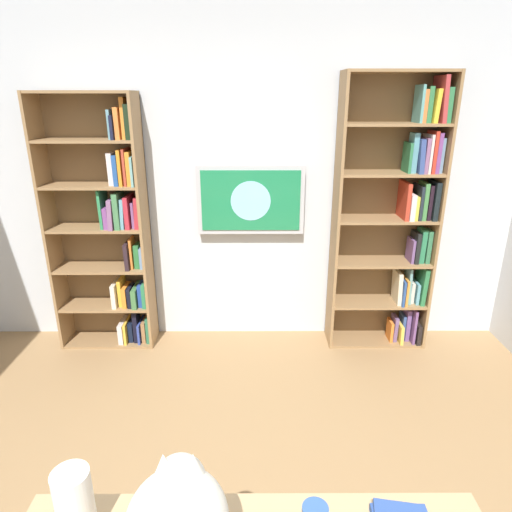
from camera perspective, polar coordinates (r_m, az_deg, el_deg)
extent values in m
cube|color=silver|center=(3.58, -1.89, 9.79)|extent=(4.52, 0.06, 2.70)
cube|color=#937047|center=(3.73, 21.94, 4.42)|extent=(0.02, 0.28, 2.15)
cube|color=#937047|center=(3.51, 10.21, 4.68)|extent=(0.02, 0.28, 2.15)
cube|color=brown|center=(3.73, 15.70, 5.12)|extent=(0.79, 0.01, 2.15)
cube|color=#937047|center=(4.00, 14.78, -10.28)|extent=(0.75, 0.27, 0.02)
cube|color=#937047|center=(3.84, 15.24, -5.68)|extent=(0.75, 0.27, 0.02)
cube|color=#937047|center=(3.71, 15.73, -0.72)|extent=(0.75, 0.27, 0.02)
cube|color=#937047|center=(3.60, 16.25, 4.57)|extent=(0.75, 0.27, 0.02)
cube|color=#937047|center=(3.53, 16.80, 10.13)|extent=(0.75, 0.27, 0.02)
cube|color=#937047|center=(3.49, 17.40, 15.86)|extent=(0.75, 0.27, 0.02)
cube|color=#937047|center=(3.49, 18.03, 21.65)|extent=(0.75, 0.27, 0.02)
cube|color=black|center=(4.05, 19.75, -8.93)|extent=(0.03, 0.23, 0.17)
cube|color=#714A80|center=(4.02, 19.29, -8.08)|extent=(0.02, 0.23, 0.30)
cube|color=#71518F|center=(4.01, 18.75, -8.17)|extent=(0.03, 0.12, 0.29)
cube|color=#35508B|center=(4.02, 18.21, -8.53)|extent=(0.02, 0.13, 0.23)
cube|color=#E4BE47|center=(4.00, 17.85, -9.10)|extent=(0.03, 0.21, 0.16)
cube|color=slate|center=(3.99, 17.31, -8.73)|extent=(0.04, 0.13, 0.21)
cube|color=orange|center=(3.98, 16.81, -9.06)|extent=(0.02, 0.14, 0.17)
cube|color=#2D7745|center=(3.88, 20.42, -3.32)|extent=(0.04, 0.22, 0.31)
cube|color=#60A0B0|center=(3.88, 19.78, -4.33)|extent=(0.02, 0.16, 0.17)
cube|color=beige|center=(3.88, 19.20, -4.23)|extent=(0.03, 0.15, 0.18)
cube|color=#699C9E|center=(3.83, 18.91, -3.46)|extent=(0.03, 0.15, 0.31)
cube|color=orange|center=(3.84, 18.41, -4.06)|extent=(0.02, 0.22, 0.22)
cube|color=#2A4C8D|center=(3.83, 18.05, -4.14)|extent=(0.02, 0.23, 0.21)
cube|color=beige|center=(3.82, 17.67, -3.73)|extent=(0.04, 0.19, 0.27)
cube|color=#34744D|center=(3.76, 21.08, 1.24)|extent=(0.03, 0.13, 0.26)
cube|color=#2C7D52|center=(3.75, 20.40, 1.34)|extent=(0.04, 0.14, 0.27)
cube|color=black|center=(3.74, 19.73, 1.17)|extent=(0.03, 0.18, 0.24)
cube|color=#6D4E81|center=(3.74, 19.23, 0.76)|extent=(0.02, 0.16, 0.19)
cube|color=black|center=(3.67, 21.76, 6.70)|extent=(0.04, 0.20, 0.29)
cube|color=black|center=(3.68, 21.02, 6.63)|extent=(0.03, 0.20, 0.27)
cube|color=#417F44|center=(3.64, 20.60, 6.70)|extent=(0.03, 0.17, 0.28)
cube|color=#1F2730|center=(3.65, 20.00, 6.61)|extent=(0.02, 0.22, 0.26)
cube|color=gold|center=(3.63, 19.61, 5.98)|extent=(0.03, 0.17, 0.18)
cube|color=silver|center=(3.62, 19.04, 6.15)|extent=(0.04, 0.22, 0.20)
cube|color=#B23724|center=(3.61, 18.47, 6.85)|extent=(0.03, 0.24, 0.28)
cube|color=#6D8FB0|center=(3.63, 22.42, 11.92)|extent=(0.03, 0.15, 0.25)
cube|color=#7A428A|center=(3.61, 22.01, 12.24)|extent=(0.03, 0.19, 0.29)
cube|color=red|center=(3.58, 21.59, 12.34)|extent=(0.03, 0.18, 0.30)
cube|color=beige|center=(3.59, 21.08, 12.22)|extent=(0.02, 0.20, 0.28)
cube|color=#86587E|center=(3.57, 20.68, 12.03)|extent=(0.03, 0.20, 0.25)
cube|color=#354A88|center=(3.57, 20.06, 12.05)|extent=(0.05, 0.22, 0.25)
cube|color=#5A9AA8|center=(3.55, 19.51, 12.40)|extent=(0.04, 0.12, 0.29)
cube|color=#2C7146|center=(3.55, 18.85, 11.90)|extent=(0.02, 0.17, 0.22)
cube|color=#34834E|center=(3.61, 23.06, 17.40)|extent=(0.04, 0.21, 0.24)
cube|color=#B03939|center=(3.58, 22.58, 18.10)|extent=(0.04, 0.23, 0.32)
cube|color=yellow|center=(3.58, 21.76, 17.48)|extent=(0.04, 0.22, 0.23)
cube|color=#337947|center=(3.56, 21.11, 17.68)|extent=(0.03, 0.15, 0.25)
cube|color=orange|center=(3.54, 20.61, 17.57)|extent=(0.03, 0.14, 0.23)
cube|color=#5BA19E|center=(3.54, 20.17, 17.87)|extent=(0.02, 0.18, 0.26)
cube|color=#937047|center=(3.58, -14.09, 3.54)|extent=(0.02, 0.28, 2.01)
cube|color=#937047|center=(3.82, -24.87, 3.30)|extent=(0.02, 0.28, 2.01)
cube|color=brown|center=(3.80, -19.02, 4.00)|extent=(0.76, 0.01, 2.01)
cube|color=#937047|center=(4.06, -18.03, -10.17)|extent=(0.71, 0.27, 0.02)
cube|color=#937047|center=(3.91, -18.54, -5.94)|extent=(0.71, 0.27, 0.02)
cube|color=#937047|center=(3.78, -19.08, -1.40)|extent=(0.71, 0.27, 0.02)
cube|color=#937047|center=(3.68, -19.66, 3.43)|extent=(0.71, 0.27, 0.02)
cube|color=#937047|center=(3.61, -20.26, 8.48)|extent=(0.71, 0.27, 0.02)
cube|color=#937047|center=(3.57, -20.91, 13.71)|extent=(0.71, 0.27, 0.02)
cube|color=#937047|center=(3.55, -21.59, 19.01)|extent=(0.71, 0.27, 0.02)
cube|color=#2F6E4C|center=(3.91, -13.51, -8.86)|extent=(0.03, 0.18, 0.22)
cube|color=#9C6D45|center=(3.92, -14.05, -9.15)|extent=(0.03, 0.15, 0.18)
cube|color=#31449A|center=(3.94, -14.53, -9.18)|extent=(0.02, 0.21, 0.17)
cube|color=black|center=(3.91, -15.07, -8.53)|extent=(0.04, 0.13, 0.28)
cube|color=black|center=(3.97, -15.58, -9.07)|extent=(0.04, 0.16, 0.17)
cube|color=yellow|center=(3.97, -16.13, -9.05)|extent=(0.02, 0.22, 0.18)
cube|color=silver|center=(3.99, -16.65, -9.06)|extent=(0.04, 0.22, 0.17)
cube|color=#2C7B4D|center=(3.77, -13.92, -4.54)|extent=(0.03, 0.22, 0.20)
cube|color=#24449A|center=(3.77, -14.48, -4.73)|extent=(0.03, 0.15, 0.19)
cube|color=#427642|center=(3.80, -15.06, -4.84)|extent=(0.04, 0.24, 0.16)
cube|color=black|center=(3.80, -15.73, -4.88)|extent=(0.03, 0.17, 0.17)
cube|color=orange|center=(3.81, -16.30, -4.81)|extent=(0.04, 0.18, 0.17)
cube|color=gold|center=(3.83, -16.82, -4.30)|extent=(0.03, 0.17, 0.22)
cube|color=beige|center=(3.84, -17.43, -4.48)|extent=(0.03, 0.23, 0.20)
cube|color=#6C8CB2|center=(3.65, -14.36, -0.13)|extent=(0.03, 0.13, 0.17)
cube|color=#2F743B|center=(3.66, -14.90, 0.10)|extent=(0.04, 0.13, 0.19)
cube|color=orange|center=(3.65, -15.58, 0.44)|extent=(0.02, 0.13, 0.24)
cube|color=#2B1D24|center=(3.67, -15.98, 0.23)|extent=(0.03, 0.21, 0.21)
cube|color=#B92C37|center=(3.55, -14.84, 5.55)|extent=(0.04, 0.18, 0.24)
cube|color=#7E558C|center=(3.57, -15.36, 5.19)|extent=(0.02, 0.13, 0.20)
cube|color=#B32937|center=(3.57, -15.96, 5.56)|extent=(0.03, 0.21, 0.25)
cube|color=#659FB4|center=(3.58, -16.54, 5.39)|extent=(0.04, 0.18, 0.23)
cube|color=#437C4D|center=(3.58, -17.20, 5.69)|extent=(0.04, 0.20, 0.28)
cube|color=slate|center=(3.59, -17.83, 5.32)|extent=(0.04, 0.23, 0.23)
cube|color=#7F4689|center=(3.63, -18.36, 4.87)|extent=(0.03, 0.21, 0.16)
cube|color=#2C834D|center=(3.63, -19.01, 5.84)|extent=(0.03, 0.19, 0.30)
cube|color=#6BA29F|center=(3.47, -15.26, 10.58)|extent=(0.02, 0.23, 0.22)
cube|color=orange|center=(3.48, -15.78, 10.83)|extent=(0.03, 0.17, 0.25)
cube|color=#B13F2B|center=(3.49, -16.26, 10.97)|extent=(0.02, 0.18, 0.27)
cube|color=orange|center=(3.49, -16.82, 10.86)|extent=(0.02, 0.18, 0.26)
cube|color=#234D93|center=(3.52, -17.31, 10.56)|extent=(0.03, 0.18, 0.22)
cube|color=silver|center=(3.53, -17.98, 10.63)|extent=(0.04, 0.13, 0.24)
cube|color=black|center=(3.45, -15.92, 16.26)|extent=(0.04, 0.17, 0.24)
cube|color=orange|center=(3.48, -16.47, 16.62)|extent=(0.03, 0.14, 0.29)
cube|color=orange|center=(3.47, -17.21, 15.98)|extent=(0.03, 0.15, 0.22)
cube|color=black|center=(3.49, -17.65, 15.51)|extent=(0.02, 0.21, 0.17)
cube|color=#679DAA|center=(3.50, -18.09, 15.79)|extent=(0.02, 0.14, 0.21)
cube|color=#B7B7BC|center=(3.53, -0.68, 7.22)|extent=(0.85, 0.06, 0.55)
cube|color=#1E7F4C|center=(3.50, -0.69, 7.10)|extent=(0.78, 0.01, 0.48)
cylinder|color=#8CCCEA|center=(3.49, -0.69, 7.08)|extent=(0.31, 0.00, 0.31)
sphere|color=silver|center=(1.36, -9.75, -26.62)|extent=(0.14, 0.14, 0.14)
cone|color=silver|center=(1.31, -8.02, -25.11)|extent=(0.06, 0.06, 0.08)
cone|color=silver|center=(1.32, -11.75, -24.87)|extent=(0.06, 0.06, 0.08)
cone|color=beige|center=(1.31, -8.05, -25.45)|extent=(0.04, 0.04, 0.06)
cone|color=beige|center=(1.32, -11.79, -25.21)|extent=(0.04, 0.04, 0.06)
cylinder|color=white|center=(1.58, -22.24, -27.44)|extent=(0.11, 0.11, 0.23)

